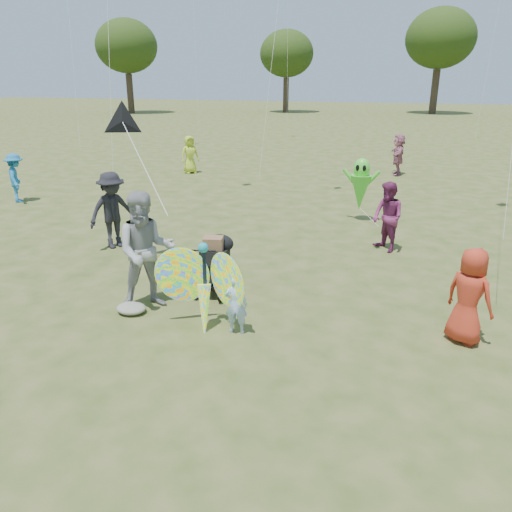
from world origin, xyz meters
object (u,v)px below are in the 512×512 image
(crowd_j, at_px, (398,154))
(jogging_stroller, at_px, (216,261))
(adult_man, at_px, (146,251))
(child_girl, at_px, (236,304))
(crowd_i, at_px, (16,178))
(crowd_e, at_px, (388,217))
(butterfly_kite, at_px, (204,288))
(crowd_b, at_px, (113,210))
(crowd_a, at_px, (469,296))
(alien_kite, at_px, (360,186))
(crowd_g, at_px, (190,155))

(crowd_j, relative_size, jogging_stroller, 1.47)
(adult_man, bearing_deg, child_girl, -46.36)
(crowd_i, bearing_deg, jogging_stroller, -158.45)
(child_girl, relative_size, jogging_stroller, 0.86)
(crowd_e, bearing_deg, butterfly_kite, -68.14)
(child_girl, relative_size, crowd_b, 0.54)
(crowd_e, distance_m, crowd_j, 9.99)
(crowd_i, bearing_deg, crowd_a, -152.24)
(crowd_b, bearing_deg, jogging_stroller, -84.52)
(alien_kite, bearing_deg, jogging_stroller, -107.24)
(crowd_e, distance_m, crowd_i, 11.62)
(adult_man, bearing_deg, crowd_i, 111.88)
(adult_man, bearing_deg, crowd_a, -28.26)
(crowd_g, bearing_deg, child_girl, -108.95)
(crowd_i, distance_m, butterfly_kite, 10.93)
(crowd_a, bearing_deg, crowd_g, -15.26)
(adult_man, xyz_separation_m, crowd_g, (-5.05, 11.92, -0.26))
(crowd_a, height_order, crowd_b, crowd_b)
(crowd_a, bearing_deg, crowd_i, 12.19)
(crowd_a, xyz_separation_m, crowd_g, (-10.16, 11.44, 0.03))
(crowd_e, xyz_separation_m, alien_kite, (-0.94, 2.35, 0.18))
(adult_man, height_order, crowd_a, adult_man)
(crowd_b, xyz_separation_m, alien_kite, (5.07, 4.16, 0.08))
(crowd_b, height_order, crowd_e, crowd_b)
(crowd_e, distance_m, jogging_stroller, 4.39)
(crowd_j, bearing_deg, adult_man, -19.24)
(crowd_g, bearing_deg, crowd_j, -31.20)
(adult_man, relative_size, crowd_e, 1.28)
(child_girl, distance_m, crowd_b, 5.17)
(adult_man, bearing_deg, crowd_b, 99.52)
(crowd_e, relative_size, alien_kite, 0.91)
(crowd_g, distance_m, crowd_i, 7.07)
(crowd_a, distance_m, butterfly_kite, 3.97)
(adult_man, xyz_separation_m, crowd_e, (3.59, 4.39, -0.22))
(butterfly_kite, distance_m, alien_kite, 7.28)
(crowd_g, height_order, butterfly_kite, crowd_g)
(adult_man, relative_size, crowd_g, 1.33)
(crowd_g, relative_size, crowd_i, 0.99)
(butterfly_kite, xyz_separation_m, alien_kite, (1.41, 7.13, 0.29))
(child_girl, distance_m, jogging_stroller, 1.65)
(crowd_i, distance_m, alien_kite, 10.71)
(child_girl, height_order, alien_kite, alien_kite)
(child_girl, xyz_separation_m, alien_kite, (0.88, 7.15, 0.49))
(crowd_a, distance_m, crowd_g, 15.30)
(adult_man, xyz_separation_m, crowd_b, (-2.42, 2.59, -0.13))
(crowd_a, relative_size, jogging_stroller, 1.33)
(child_girl, bearing_deg, alien_kite, -106.04)
(crowd_e, bearing_deg, jogging_stroller, -80.51)
(jogging_stroller, bearing_deg, crowd_b, 138.87)
(crowd_e, relative_size, crowd_i, 1.03)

